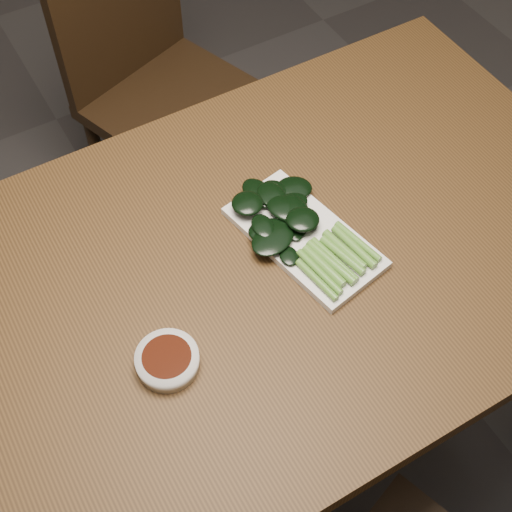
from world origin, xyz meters
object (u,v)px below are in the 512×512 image
Objects in this scene: sauce_bowl at (167,360)px; serving_plate at (304,237)px; gai_lan at (293,223)px; chair_far at (157,78)px; table at (241,294)px.

sauce_bowl reaches higher than serving_plate.
gai_lan is at bearing 110.98° from serving_plate.
chair_far is 2.99× the size of gai_lan.
table is at bearing -123.33° from chair_far.
chair_far is at bearing 76.32° from table.
serving_plate is (0.31, 0.10, -0.01)m from sauce_bowl.
chair_far is 9.08× the size of sauce_bowl.
gai_lan is at bearing 12.33° from table.
serving_plate is 0.03m from gai_lan.
serving_plate is at bearing 0.89° from table.
table is at bearing -167.67° from gai_lan.
serving_plate is at bearing -69.02° from gai_lan.
sauce_bowl is 0.33m from gai_lan.
chair_far is 0.85m from serving_plate.
gai_lan is (0.12, 0.03, 0.10)m from table.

